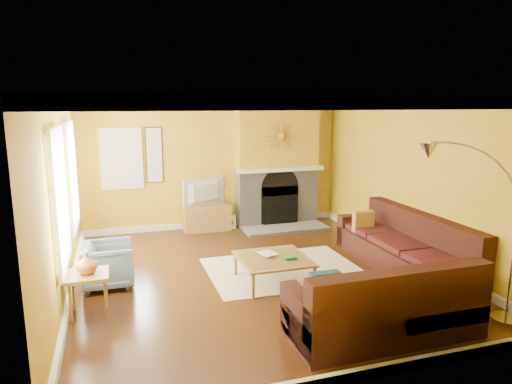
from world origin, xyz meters
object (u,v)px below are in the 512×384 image
object	(u,v)px
side_table	(89,294)
sectional_sofa	(356,257)
arc_lamp	(474,239)
media_console	(207,218)
armchair	(108,265)
coffee_table	(273,270)

from	to	relation	value
side_table	sectional_sofa	bearing A→B (deg)	-2.94
sectional_sofa	side_table	size ratio (longest dim) A/B	6.49
sectional_sofa	side_table	xyz separation A→B (m)	(-3.67, 0.19, -0.17)
side_table	arc_lamp	bearing A→B (deg)	-22.14
media_console	armchair	bearing A→B (deg)	-128.02
coffee_table	armchair	size ratio (longest dim) A/B	1.42
side_table	media_console	bearing A→B (deg)	57.31
sectional_sofa	media_console	size ratio (longest dim) A/B	3.69
media_console	side_table	xyz separation A→B (m)	(-2.20, -3.43, 0.01)
media_console	side_table	size ratio (longest dim) A/B	1.76
sectional_sofa	coffee_table	size ratio (longest dim) A/B	3.53
coffee_table	media_console	distance (m)	3.16
armchair	side_table	size ratio (longest dim) A/B	1.30
sectional_sofa	armchair	world-z (taller)	sectional_sofa
media_console	arc_lamp	distance (m)	5.63
sectional_sofa	coffee_table	world-z (taller)	sectional_sofa
coffee_table	side_table	size ratio (longest dim) A/B	1.84
media_console	coffee_table	bearing A→B (deg)	-83.33
sectional_sofa	media_console	bearing A→B (deg)	112.14
arc_lamp	armchair	bearing A→B (deg)	146.75
media_console	armchair	size ratio (longest dim) A/B	1.35
sectional_sofa	armchair	size ratio (longest dim) A/B	5.00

